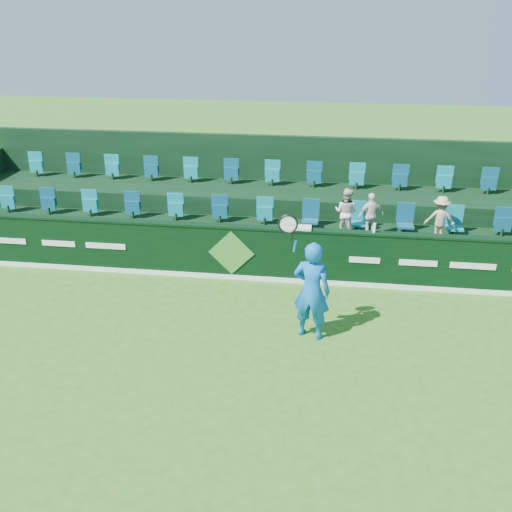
# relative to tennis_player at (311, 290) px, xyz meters

# --- Properties ---
(ground) EXTENTS (60.00, 60.00, 0.00)m
(ground) POSITION_rel_tennis_player_xyz_m (-1.97, -1.63, -1.02)
(ground) COLOR #2C6417
(ground) RESTS_ON ground
(sponsor_hoarding) EXTENTS (16.00, 0.25, 1.35)m
(sponsor_hoarding) POSITION_rel_tennis_player_xyz_m (-1.97, 2.37, -0.35)
(sponsor_hoarding) COLOR black
(sponsor_hoarding) RESTS_ON ground
(stand_tier_front) EXTENTS (16.00, 2.00, 0.80)m
(stand_tier_front) POSITION_rel_tennis_player_xyz_m (-1.97, 3.47, -0.62)
(stand_tier_front) COLOR black
(stand_tier_front) RESTS_ON ground
(stand_tier_back) EXTENTS (16.00, 1.80, 1.30)m
(stand_tier_back) POSITION_rel_tennis_player_xyz_m (-1.97, 5.37, -0.37)
(stand_tier_back) COLOR black
(stand_tier_back) RESTS_ON ground
(stand_rear) EXTENTS (16.00, 4.10, 2.60)m
(stand_rear) POSITION_rel_tennis_player_xyz_m (-1.97, 5.82, 0.19)
(stand_rear) COLOR black
(stand_rear) RESTS_ON ground
(seat_row_front) EXTENTS (13.50, 0.50, 0.60)m
(seat_row_front) POSITION_rel_tennis_player_xyz_m (-1.97, 3.87, 0.08)
(seat_row_front) COLOR #0E7F8D
(seat_row_front) RESTS_ON stand_tier_front
(seat_row_back) EXTENTS (13.50, 0.50, 0.60)m
(seat_row_back) POSITION_rel_tennis_player_xyz_m (-1.97, 5.67, 0.58)
(seat_row_back) COLOR #0E7F8D
(seat_row_back) RESTS_ON stand_tier_back
(tennis_player) EXTENTS (1.11, 0.64, 2.62)m
(tennis_player) POSITION_rel_tennis_player_xyz_m (0.00, 0.00, 0.00)
(tennis_player) COLOR blue
(tennis_player) RESTS_ON ground
(spectator_left) EXTENTS (0.72, 0.65, 1.21)m
(spectator_left) POSITION_rel_tennis_player_xyz_m (0.68, 3.49, 0.38)
(spectator_left) COLOR silver
(spectator_left) RESTS_ON stand_tier_front
(spectator_middle) EXTENTS (0.71, 0.50, 1.12)m
(spectator_middle) POSITION_rel_tennis_player_xyz_m (1.28, 3.49, 0.33)
(spectator_middle) COLOR white
(spectator_middle) RESTS_ON stand_tier_front
(spectator_right) EXTENTS (0.75, 0.48, 1.11)m
(spectator_right) POSITION_rel_tennis_player_xyz_m (2.92, 3.49, 0.33)
(spectator_right) COLOR tan
(spectator_right) RESTS_ON stand_tier_front
(towel) EXTENTS (0.40, 0.26, 0.06)m
(towel) POSITION_rel_tennis_player_xyz_m (-0.32, 2.37, 0.36)
(towel) COLOR silver
(towel) RESTS_ON sponsor_hoarding
(drinks_bottle) EXTENTS (0.07, 0.07, 0.22)m
(drinks_bottle) POSITION_rel_tennis_player_xyz_m (1.29, 2.37, 0.43)
(drinks_bottle) COLOR white
(drinks_bottle) RESTS_ON sponsor_hoarding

